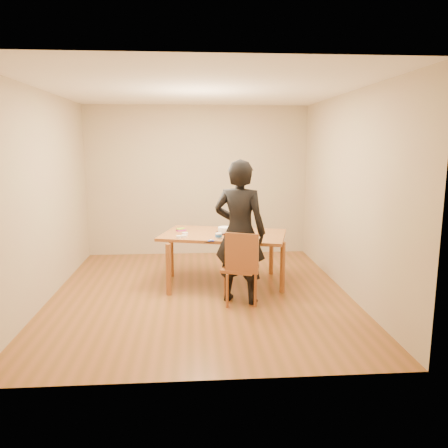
{
  "coord_description": "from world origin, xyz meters",
  "views": [
    {
      "loc": [
        -0.1,
        -5.73,
        2.02
      ],
      "look_at": [
        0.35,
        0.35,
        0.9
      ],
      "focal_mm": 35.0,
      "sensor_mm": 36.0,
      "label": 1
    }
  ],
  "objects": [
    {
      "name": "dining_chair",
      "position": [
        0.5,
        -0.38,
        0.45
      ],
      "size": [
        0.54,
        0.54,
        0.04
      ],
      "primitive_type": "cube",
      "rotation": [
        0.0,
        0.0,
        -0.38
      ],
      "color": "brown",
      "rests_on": "floor"
    },
    {
      "name": "candy_box_pink",
      "position": [
        -0.27,
        0.64,
        0.76
      ],
      "size": [
        0.15,
        0.12,
        0.02
      ],
      "primitive_type": "cube",
      "rotation": [
        0.0,
        0.0,
        0.47
      ],
      "color": "#C62E84",
      "rests_on": "dining_table"
    },
    {
      "name": "person",
      "position": [
        0.5,
        -0.33,
        0.92
      ],
      "size": [
        0.79,
        0.66,
        1.84
      ],
      "primitive_type": "imported",
      "rotation": [
        0.0,
        0.0,
        2.75
      ],
      "color": "black",
      "rests_on": "floor"
    },
    {
      "name": "frosting_dollop",
      "position": [
        0.14,
        -0.08,
        0.77
      ],
      "size": [
        0.04,
        0.04,
        0.02
      ],
      "primitive_type": "ellipsoid",
      "color": "white",
      "rests_on": "frosting_lid"
    },
    {
      "name": "cake_plate",
      "position": [
        0.36,
        0.4,
        0.76
      ],
      "size": [
        0.26,
        0.26,
        0.02
      ],
      "primitive_type": "cylinder",
      "color": "#B2280B",
      "rests_on": "dining_table"
    },
    {
      "name": "frosting_tub",
      "position": [
        0.25,
        0.07,
        0.79
      ],
      "size": [
        0.09,
        0.09,
        0.08
      ],
      "primitive_type": "cylinder",
      "color": "white",
      "rests_on": "dining_table"
    },
    {
      "name": "room_shell",
      "position": [
        0.0,
        0.34,
        1.35
      ],
      "size": [
        4.0,
        4.5,
        2.7
      ],
      "color": "brown",
      "rests_on": "ground"
    },
    {
      "name": "dining_table",
      "position": [
        0.35,
        0.4,
        0.73
      ],
      "size": [
        1.94,
        1.44,
        0.04
      ],
      "primitive_type": "cube",
      "rotation": [
        0.0,
        0.0,
        -0.26
      ],
      "color": "brown",
      "rests_on": "floor"
    },
    {
      "name": "ramekin_green",
      "position": [
        -0.29,
        0.13,
        0.77
      ],
      "size": [
        0.07,
        0.07,
        0.04
      ],
      "primitive_type": "cylinder",
      "color": "white",
      "rests_on": "dining_table"
    },
    {
      "name": "cake",
      "position": [
        0.36,
        0.4,
        0.8
      ],
      "size": [
        0.2,
        0.2,
        0.06
      ],
      "primitive_type": "cylinder",
      "color": "white",
      "rests_on": "cake_plate"
    },
    {
      "name": "ramekin_multi",
      "position": [
        -0.22,
        0.16,
        0.77
      ],
      "size": [
        0.07,
        0.07,
        0.04
      ],
      "primitive_type": "cylinder",
      "color": "white",
      "rests_on": "dining_table"
    },
    {
      "name": "ramekin_yellow",
      "position": [
        -0.21,
        0.3,
        0.77
      ],
      "size": [
        0.09,
        0.09,
        0.04
      ],
      "primitive_type": "cylinder",
      "color": "white",
      "rests_on": "dining_table"
    },
    {
      "name": "spatula",
      "position": [
        0.11,
        -0.15,
        0.76
      ],
      "size": [
        0.12,
        0.1,
        0.01
      ],
      "primitive_type": "cube",
      "rotation": [
        0.0,
        0.0,
        0.67
      ],
      "color": "black",
      "rests_on": "dining_table"
    },
    {
      "name": "frosting_lid",
      "position": [
        0.14,
        -0.08,
        0.76
      ],
      "size": [
        0.09,
        0.09,
        0.01
      ],
      "primitive_type": "cylinder",
      "color": "#1A2FAB",
      "rests_on": "dining_table"
    },
    {
      "name": "frosting_dome",
      "position": [
        0.36,
        0.4,
        0.85
      ],
      "size": [
        0.19,
        0.19,
        0.03
      ],
      "primitive_type": "ellipsoid",
      "color": "white",
      "rests_on": "cake"
    },
    {
      "name": "candy_box_green",
      "position": [
        -0.28,
        0.65,
        0.78
      ],
      "size": [
        0.13,
        0.11,
        0.02
      ],
      "primitive_type": "cube",
      "rotation": [
        0.0,
        0.0,
        0.6
      ],
      "color": "green",
      "rests_on": "candy_box_pink"
    }
  ]
}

